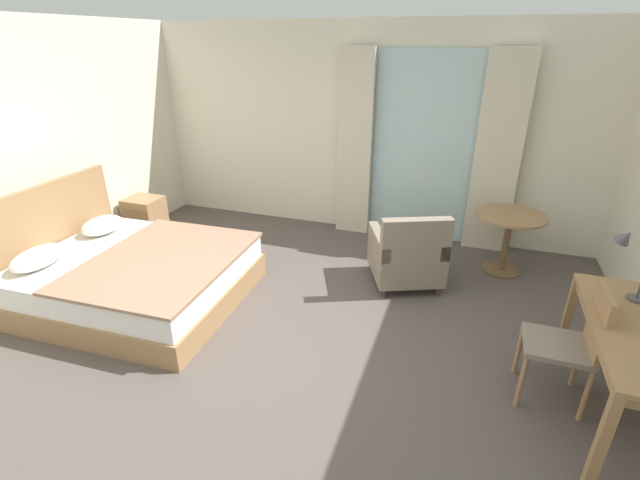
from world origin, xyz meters
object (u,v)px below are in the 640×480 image
(armchair_by_window, at_px, (407,255))
(round_cafe_table, at_px, (509,229))
(bed, at_px, (131,274))
(desk_lamp, at_px, (629,250))
(desk_chair, at_px, (572,340))
(nightstand, at_px, (146,218))

(armchair_by_window, bearing_deg, round_cafe_table, 33.29)
(bed, xyz_separation_m, desk_lamp, (4.22, 0.26, 0.82))
(desk_chair, bearing_deg, round_cafe_table, 99.85)
(bed, bearing_deg, nightstand, 123.88)
(bed, height_order, nightstand, bed)
(round_cafe_table, bearing_deg, nightstand, -173.16)
(nightstand, distance_m, desk_lamp, 5.28)
(bed, bearing_deg, desk_lamp, 3.48)
(bed, xyz_separation_m, round_cafe_table, (3.59, 1.86, 0.25))
(desk_lamp, bearing_deg, nightstand, 168.24)
(bed, relative_size, nightstand, 3.92)
(round_cafe_table, bearing_deg, desk_lamp, -68.37)
(desk_chair, bearing_deg, nightstand, 163.33)
(armchair_by_window, bearing_deg, desk_lamp, -29.89)
(round_cafe_table, bearing_deg, armchair_by_window, -146.71)
(bed, height_order, desk_chair, bed)
(desk_chair, bearing_deg, armchair_by_window, 135.56)
(desk_lamp, relative_size, armchair_by_window, 0.51)
(bed, height_order, desk_lamp, desk_lamp)
(desk_chair, height_order, armchair_by_window, desk_chair)
(desk_chair, relative_size, armchair_by_window, 0.99)
(desk_chair, bearing_deg, bed, 178.22)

